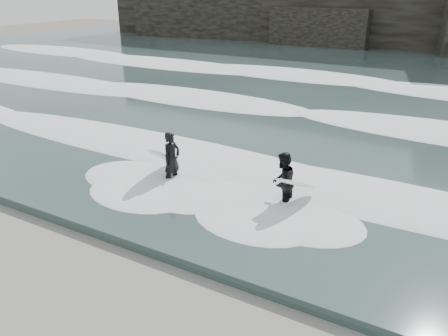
{
  "coord_description": "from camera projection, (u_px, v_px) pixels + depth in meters",
  "views": [
    {
      "loc": [
        6.25,
        -4.02,
        6.28
      ],
      "look_at": [
        0.17,
        6.83,
        1.0
      ],
      "focal_mm": 35.0,
      "sensor_mm": 36.0,
      "label": 1
    }
  ],
  "objects": [
    {
      "name": "foam_near",
      "position": [
        250.0,
        162.0,
        15.57
      ],
      "size": [
        60.0,
        3.2,
        0.2
      ],
      "primitive_type": "ellipsoid",
      "color": "white",
      "rests_on": "sea"
    },
    {
      "name": "ground",
      "position": [
        45.0,
        333.0,
        8.5
      ],
      "size": [
        120.0,
        120.0,
        0.0
      ],
      "primitive_type": "plane",
      "color": "#755E50",
      "rests_on": "ground"
    },
    {
      "name": "foam_mid",
      "position": [
        313.0,
        114.0,
        21.18
      ],
      "size": [
        60.0,
        4.0,
        0.24
      ],
      "primitive_type": "ellipsoid",
      "color": "white",
      "rests_on": "sea"
    },
    {
      "name": "sea",
      "position": [
        371.0,
        74.0,
        31.72
      ],
      "size": [
        90.0,
        52.0,
        0.3
      ],
      "primitive_type": "cube",
      "color": "#2F4141",
      "rests_on": "ground"
    },
    {
      "name": "foam_far",
      "position": [
        358.0,
        80.0,
        28.39
      ],
      "size": [
        60.0,
        4.8,
        0.3
      ],
      "primitive_type": "ellipsoid",
      "color": "white",
      "rests_on": "sea"
    },
    {
      "name": "surfer_left",
      "position": [
        170.0,
        159.0,
        14.36
      ],
      "size": [
        1.21,
        2.07,
        1.87
      ],
      "color": "black",
      "rests_on": "ground"
    },
    {
      "name": "surfer_right",
      "position": [
        284.0,
        182.0,
        12.75
      ],
      "size": [
        1.34,
        1.95,
        1.82
      ],
      "color": "black",
      "rests_on": "ground"
    }
  ]
}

